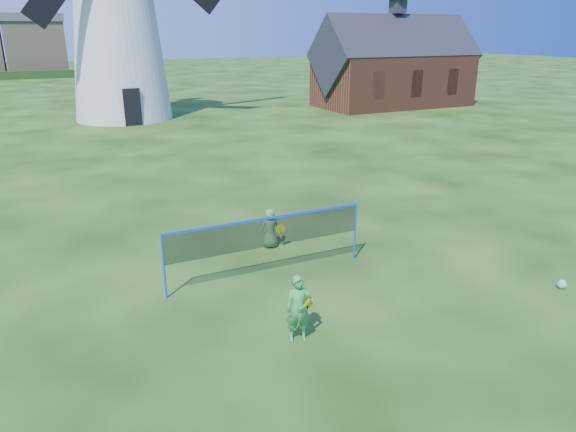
# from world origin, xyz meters

# --- Properties ---
(ground) EXTENTS (220.00, 220.00, 0.00)m
(ground) POSITION_xyz_m (0.00, 0.00, 0.00)
(ground) COLOR black
(ground) RESTS_ON ground
(windmill) EXTENTS (13.02, 6.37, 18.80)m
(windmill) POSITION_xyz_m (0.89, 27.52, 6.70)
(windmill) COLOR silver
(windmill) RESTS_ON ground
(chapel) EXTENTS (12.48, 6.05, 10.56)m
(chapel) POSITION_xyz_m (21.46, 25.05, 2.97)
(chapel) COLOR brown
(chapel) RESTS_ON ground
(badminton_net) EXTENTS (5.05, 0.05, 1.55)m
(badminton_net) POSITION_xyz_m (-0.35, 0.51, 1.14)
(badminton_net) COLOR blue
(badminton_net) RESTS_ON ground
(player_girl) EXTENTS (0.71, 0.48, 1.37)m
(player_girl) POSITION_xyz_m (-0.94, -2.33, 0.69)
(player_girl) COLOR green
(player_girl) RESTS_ON ground
(player_boy) EXTENTS (0.65, 0.45, 1.11)m
(player_boy) POSITION_xyz_m (0.49, 2.23, 0.55)
(player_boy) COLOR #4B9045
(player_boy) RESTS_ON ground
(play_ball) EXTENTS (0.22, 0.22, 0.22)m
(play_ball) POSITION_xyz_m (5.59, -3.07, 0.11)
(play_ball) COLOR green
(play_ball) RESTS_ON ground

